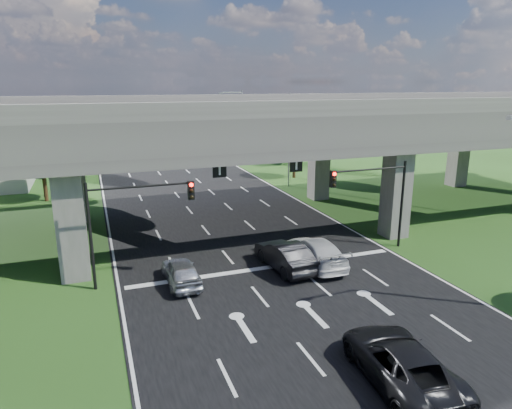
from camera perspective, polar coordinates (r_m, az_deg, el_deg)
ground at (r=25.39m, az=4.35°, el=-10.82°), size 160.00×160.00×0.00m
road at (r=34.05m, az=-2.57°, el=-3.88°), size 18.00×120.00×0.03m
overpass at (r=34.26m, az=-3.75°, el=9.77°), size 80.00×15.00×10.00m
signal_right at (r=30.97m, az=14.78°, el=1.73°), size 5.76×0.54×6.00m
signal_left at (r=25.69m, az=-15.37°, el=-1.01°), size 5.76×0.54×6.00m
streetlight_far at (r=49.15m, az=3.76°, el=8.95°), size 3.38×0.25×10.00m
streetlight_beyond at (r=64.06m, az=-2.08°, el=10.40°), size 3.38×0.25×10.00m
tree_left_near at (r=47.37m, az=-25.26°, el=6.06°), size 4.50×4.50×7.80m
tree_left_mid at (r=55.68m, az=-27.62°, el=6.26°), size 3.91×3.90×6.76m
tree_left_far at (r=63.12m, az=-23.24°, el=8.49°), size 4.80×4.80×8.32m
tree_right_near at (r=54.14m, az=4.91°, el=8.05°), size 4.20×4.20×7.28m
tree_right_mid at (r=62.64m, az=4.33°, el=8.72°), size 3.91×3.90×6.76m
tree_right_far at (r=68.55m, az=-1.54°, el=9.84°), size 4.50×4.50×7.80m
car_silver at (r=26.22m, az=-9.33°, el=-8.28°), size 1.82×4.34×1.47m
car_dark at (r=27.89m, az=3.62°, el=-6.38°), size 2.23×5.30×1.70m
car_white at (r=28.72m, az=7.35°, el=-5.86°), size 2.47×5.82×1.68m
car_trailing at (r=18.98m, az=17.62°, el=-18.29°), size 3.31×6.16×1.64m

